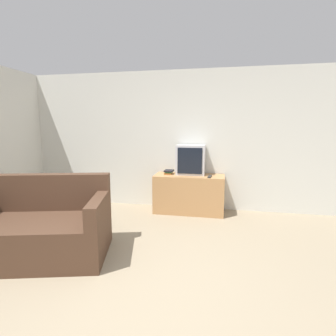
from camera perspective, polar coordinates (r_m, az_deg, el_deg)
name	(u,v)px	position (r m, az deg, el deg)	size (l,w,h in m)	color
ground_plane	(129,309)	(2.59, -8.45, -28.10)	(14.00, 14.00, 0.00)	gray
wall_back	(181,141)	(5.03, 2.91, 5.99)	(9.00, 0.06, 2.60)	silver
tv_stand	(189,194)	(4.84, 4.61, -5.59)	(1.26, 0.53, 0.69)	tan
television	(191,160)	(4.81, 4.99, 1.81)	(0.52, 0.35, 0.54)	silver
couch	(39,230)	(3.62, -26.20, -12.07)	(1.79, 1.31, 0.95)	#4C3323
book_stack	(169,172)	(4.88, 0.17, -0.84)	(0.17, 0.21, 0.07)	#995623
remote_on_stand	(210,177)	(4.61, 9.08, -1.84)	(0.07, 0.20, 0.02)	#2D2D2D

